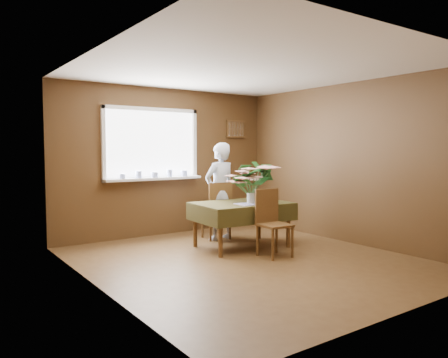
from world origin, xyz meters
TOP-DOWN VIEW (x-y plane):
  - floor at (0.00, 0.00)m, footprint 4.50×4.50m
  - ceiling at (0.00, 0.00)m, footprint 4.50×4.50m
  - wall_back at (0.00, 2.25)m, footprint 4.00×0.00m
  - wall_front at (0.00, -2.25)m, footprint 4.00×0.00m
  - wall_left at (-2.00, 0.00)m, footprint 0.00×4.50m
  - wall_right at (2.00, 0.00)m, footprint 0.00×4.50m
  - window_assembly at (-0.29, 2.20)m, footprint 1.72×0.20m
  - spoon_rack at (1.45, 2.22)m, footprint 0.44×0.05m
  - dining_table at (0.42, 0.68)m, footprint 1.45×1.04m
  - chair_far at (0.44, 1.34)m, footprint 0.47×0.47m
  - chair_near at (0.44, 0.04)m, footprint 0.41×0.41m
  - seated_woman at (0.46, 1.32)m, footprint 0.61×0.43m
  - flower_bouquet at (0.46, 0.51)m, footprint 0.64×0.64m
  - side_plate at (0.79, 0.77)m, footprint 0.28×0.28m
  - table_knife at (0.50, 0.51)m, footprint 0.05×0.20m

SIDE VIEW (x-z plane):
  - floor at x=0.00m, z-range 0.00..0.00m
  - chair_near at x=0.44m, z-range 0.04..0.96m
  - chair_far at x=0.44m, z-range 0.04..0.98m
  - dining_table at x=0.42m, z-range 0.25..0.93m
  - side_plate at x=0.79m, z-range 0.67..0.69m
  - table_knife at x=0.50m, z-range 0.68..0.68m
  - seated_woman at x=0.46m, z-range 0.00..1.57m
  - flower_bouquet at x=0.46m, z-range 0.76..1.31m
  - wall_back at x=0.00m, z-range -0.75..3.25m
  - wall_front at x=0.00m, z-range -0.75..3.25m
  - wall_left at x=-2.00m, z-range -1.00..3.50m
  - wall_right at x=2.00m, z-range -1.00..3.50m
  - window_assembly at x=-0.29m, z-range 0.74..1.96m
  - spoon_rack at x=1.45m, z-range 1.69..2.02m
  - ceiling at x=0.00m, z-range 2.50..2.50m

